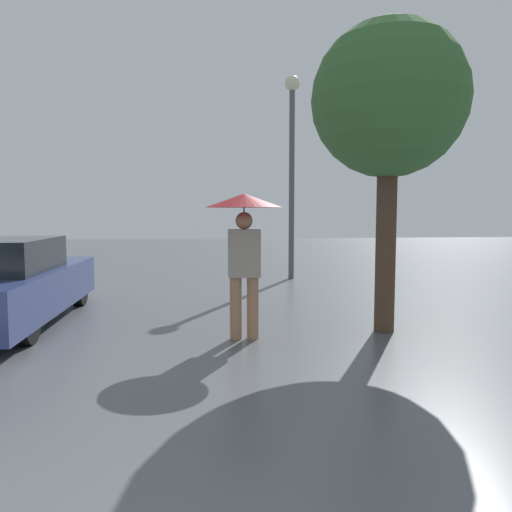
# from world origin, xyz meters

# --- Properties ---
(pedestrian) EXTENTS (1.01, 1.01, 1.90)m
(pedestrian) POSITION_xyz_m (0.32, 5.42, 1.47)
(pedestrian) COLOR #9E7051
(pedestrian) RESTS_ON ground_plane
(tree) EXTENTS (2.10, 2.10, 4.23)m
(tree) POSITION_xyz_m (2.29, 5.63, 3.14)
(tree) COLOR #473323
(tree) RESTS_ON ground_plane
(street_lamp) EXTENTS (0.37, 0.37, 4.97)m
(street_lamp) POSITION_xyz_m (1.97, 11.26, 3.25)
(street_lamp) COLOR #515456
(street_lamp) RESTS_ON ground_plane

